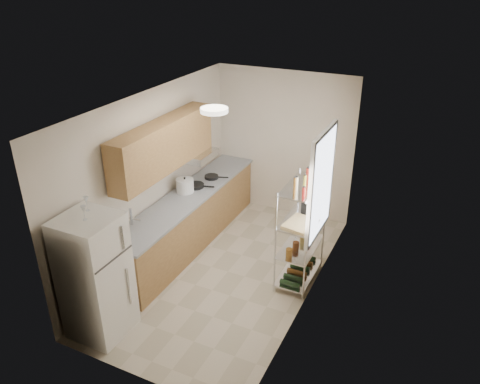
{
  "coord_description": "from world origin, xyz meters",
  "views": [
    {
      "loc": [
        2.65,
        -5.13,
        4.17
      ],
      "look_at": [
        0.08,
        0.25,
        1.24
      ],
      "focal_mm": 35.0,
      "sensor_mm": 36.0,
      "label": 1
    }
  ],
  "objects_px": {
    "espresso_machine": "(310,203)",
    "cutting_board": "(300,224)",
    "refrigerator": "(95,277)",
    "rice_cooker": "(185,185)",
    "frying_pan_large": "(195,186)"
  },
  "relations": [
    {
      "from": "rice_cooker",
      "to": "frying_pan_large",
      "type": "height_order",
      "value": "rice_cooker"
    },
    {
      "from": "espresso_machine",
      "to": "rice_cooker",
      "type": "bearing_deg",
      "value": -171.74
    },
    {
      "from": "refrigerator",
      "to": "frying_pan_large",
      "type": "height_order",
      "value": "refrigerator"
    },
    {
      "from": "refrigerator",
      "to": "espresso_machine",
      "type": "bearing_deg",
      "value": 50.03
    },
    {
      "from": "refrigerator",
      "to": "rice_cooker",
      "type": "relative_size",
      "value": 5.84
    },
    {
      "from": "cutting_board",
      "to": "espresso_machine",
      "type": "height_order",
      "value": "espresso_machine"
    },
    {
      "from": "refrigerator",
      "to": "cutting_board",
      "type": "xyz_separation_m",
      "value": [
        1.91,
        1.89,
        0.22
      ]
    },
    {
      "from": "refrigerator",
      "to": "espresso_machine",
      "type": "height_order",
      "value": "refrigerator"
    },
    {
      "from": "cutting_board",
      "to": "frying_pan_large",
      "type": "bearing_deg",
      "value": 162.89
    },
    {
      "from": "refrigerator",
      "to": "espresso_machine",
      "type": "distance_m",
      "value": 3.0
    },
    {
      "from": "frying_pan_large",
      "to": "espresso_machine",
      "type": "bearing_deg",
      "value": -21.89
    },
    {
      "from": "cutting_board",
      "to": "espresso_machine",
      "type": "distance_m",
      "value": 0.42
    },
    {
      "from": "espresso_machine",
      "to": "cutting_board",
      "type": "bearing_deg",
      "value": -83.2
    },
    {
      "from": "frying_pan_large",
      "to": "espresso_machine",
      "type": "distance_m",
      "value": 2.02
    },
    {
      "from": "refrigerator",
      "to": "espresso_machine",
      "type": "xyz_separation_m",
      "value": [
        1.92,
        2.29,
        0.35
      ]
    }
  ]
}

